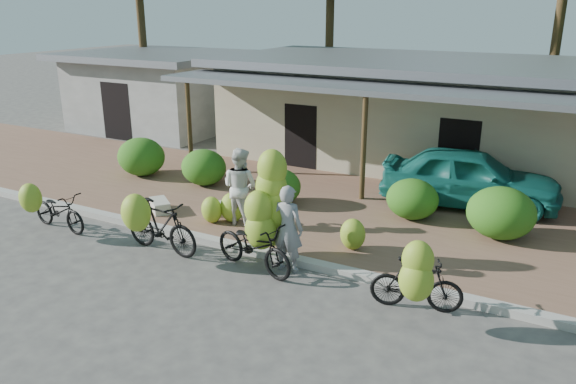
% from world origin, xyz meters
% --- Properties ---
extents(ground, '(100.00, 100.00, 0.00)m').
position_xyz_m(ground, '(0.00, 0.00, 0.00)').
color(ground, '#454340').
rests_on(ground, ground).
extents(sidewalk, '(60.00, 6.00, 0.12)m').
position_xyz_m(sidewalk, '(0.00, 5.00, 0.06)').
color(sidewalk, brown).
rests_on(sidewalk, ground).
extents(curb, '(60.00, 0.25, 0.15)m').
position_xyz_m(curb, '(0.00, 2.00, 0.07)').
color(curb, '#A8A399').
rests_on(curb, ground).
extents(shop_main, '(13.00, 8.50, 3.35)m').
position_xyz_m(shop_main, '(0.00, 10.93, 1.72)').
color(shop_main, '#B9B18B').
rests_on(shop_main, ground).
extents(shop_grey, '(7.00, 6.00, 3.15)m').
position_xyz_m(shop_grey, '(-11.00, 10.99, 1.62)').
color(shop_grey, '#9E9E99').
rests_on(shop_grey, ground).
extents(hedge_0, '(1.45, 1.31, 1.13)m').
position_xyz_m(hedge_0, '(-6.60, 5.00, 0.69)').
color(hedge_0, '#255D15').
rests_on(hedge_0, sidewalk).
extents(hedge_1, '(1.31, 1.18, 1.02)m').
position_xyz_m(hedge_1, '(-4.39, 5.12, 0.63)').
color(hedge_1, '#255D15').
rests_on(hedge_1, sidewalk).
extents(hedge_2, '(1.18, 1.06, 0.92)m').
position_xyz_m(hedge_2, '(-1.75, 4.73, 0.58)').
color(hedge_2, '#255D15').
rests_on(hedge_2, sidewalk).
extents(hedge_3, '(1.24, 1.12, 0.97)m').
position_xyz_m(hedge_3, '(1.57, 5.33, 0.60)').
color(hedge_3, '#255D15').
rests_on(hedge_3, sidewalk).
extents(hedge_4, '(1.47, 1.33, 1.15)m').
position_xyz_m(hedge_4, '(3.61, 5.09, 0.69)').
color(hedge_4, '#255D15').
rests_on(hedge_4, sidewalk).
extents(bike_far_left, '(1.78, 1.25, 1.29)m').
position_xyz_m(bike_far_left, '(-5.52, 0.94, 0.53)').
color(bike_far_left, black).
rests_on(bike_far_left, ground).
extents(bike_left, '(1.94, 1.24, 1.48)m').
position_xyz_m(bike_left, '(-2.60, 1.07, 0.67)').
color(bike_left, black).
rests_on(bike_left, ground).
extents(bike_center, '(2.04, 1.39, 2.36)m').
position_xyz_m(bike_center, '(-0.37, 1.62, 0.91)').
color(bike_center, black).
rests_on(bike_center, ground).
extents(bike_right, '(1.64, 1.27, 1.53)m').
position_xyz_m(bike_right, '(2.86, 1.21, 0.65)').
color(bike_right, black).
rests_on(bike_right, ground).
extents(loose_banana_a, '(0.51, 0.43, 0.64)m').
position_xyz_m(loose_banana_a, '(-2.47, 2.82, 0.44)').
color(loose_banana_a, '#8FA82A').
rests_on(loose_banana_a, sidewalk).
extents(loose_banana_b, '(0.57, 0.49, 0.72)m').
position_xyz_m(loose_banana_b, '(-2.07, 3.08, 0.48)').
color(loose_banana_b, '#8FA82A').
rests_on(loose_banana_b, sidewalk).
extents(loose_banana_c, '(0.54, 0.46, 0.67)m').
position_xyz_m(loose_banana_c, '(1.01, 2.98, 0.46)').
color(loose_banana_c, '#8FA82A').
rests_on(loose_banana_c, sidewalk).
extents(sack_near, '(0.94, 0.72, 0.30)m').
position_xyz_m(sack_near, '(-2.42, 3.43, 0.27)').
color(sack_near, beige).
rests_on(sack_near, sidewalk).
extents(sack_far, '(0.83, 0.76, 0.28)m').
position_xyz_m(sack_far, '(-4.07, 2.84, 0.26)').
color(sack_far, beige).
rests_on(sack_far, sidewalk).
extents(vendor, '(0.65, 0.44, 1.76)m').
position_xyz_m(vendor, '(0.16, 1.70, 0.88)').
color(vendor, gray).
rests_on(vendor, ground).
extents(bystander, '(0.94, 0.76, 1.82)m').
position_xyz_m(bystander, '(-1.83, 3.09, 1.03)').
color(bystander, silver).
rests_on(bystander, sidewalk).
extents(teal_van, '(4.59, 2.41, 1.49)m').
position_xyz_m(teal_van, '(2.56, 6.90, 0.86)').
color(teal_van, '#17675E').
rests_on(teal_van, sidewalk).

